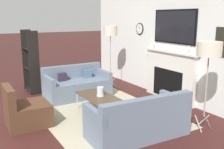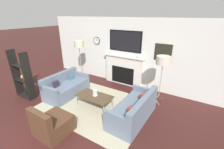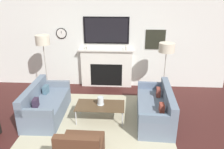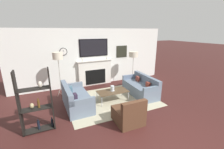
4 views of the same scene
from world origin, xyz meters
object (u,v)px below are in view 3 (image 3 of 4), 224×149
object	(u,v)px
couch_left	(45,106)
floor_lamp_right	(167,48)
coffee_table	(100,106)
hurricane_candle	(101,101)
couch_right	(156,109)
floor_lamp_left	(43,41)

from	to	relation	value
couch_left	floor_lamp_right	bearing A→B (deg)	21.67
coffee_table	floor_lamp_right	bearing A→B (deg)	37.62
couch_left	coffee_table	xyz separation A→B (m)	(1.37, -0.09, 0.08)
couch_left	floor_lamp_right	xyz separation A→B (m)	(3.06, 1.22, 1.19)
floor_lamp_right	hurricane_candle	bearing A→B (deg)	-143.13
couch_right	floor_lamp_left	distance (m)	3.56
couch_left	floor_lamp_right	world-z (taller)	floor_lamp_right
hurricane_candle	coffee_table	bearing A→B (deg)	-101.34
floor_lamp_left	floor_lamp_right	size ratio (longest dim) A/B	1.10
couch_left	couch_right	distance (m)	2.71
hurricane_candle	floor_lamp_left	distance (m)	2.44
floor_lamp_left	floor_lamp_right	xyz separation A→B (m)	(3.42, 0.00, -0.16)
couch_left	floor_lamp_left	world-z (taller)	floor_lamp_left
couch_left	floor_lamp_right	distance (m)	3.51
coffee_table	floor_lamp_left	size ratio (longest dim) A/B	0.64
coffee_table	couch_right	bearing A→B (deg)	3.71
floor_lamp_right	coffee_table	bearing A→B (deg)	-142.38
couch_right	hurricane_candle	xyz separation A→B (m)	(-1.33, -0.05, 0.19)
coffee_table	hurricane_candle	bearing A→B (deg)	78.66
coffee_table	floor_lamp_left	xyz separation A→B (m)	(-1.73, 1.30, 1.26)
coffee_table	hurricane_candle	distance (m)	0.12
couch_right	floor_lamp_right	world-z (taller)	floor_lamp_right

